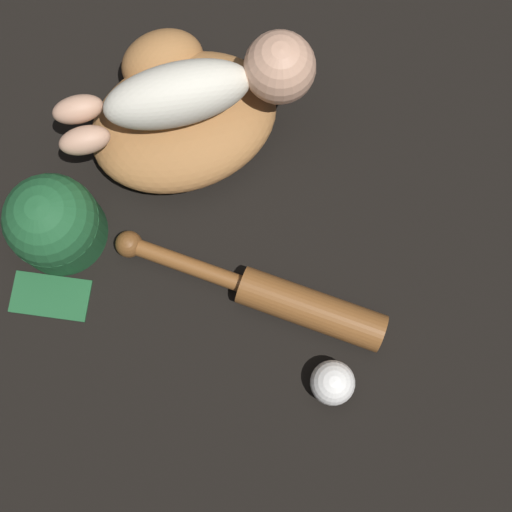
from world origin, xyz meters
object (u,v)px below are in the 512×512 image
baseball_glove (182,110)px  baby_figure (208,86)px  baseball (333,383)px  baseball_cap (53,224)px  baseball_bat (280,298)px

baseball_glove → baby_figure: baby_figure is taller
baseball → baseball_cap: size_ratio=0.32×
baseball_glove → baseball_cap: size_ratio=1.63×
baseball → baseball_cap: 0.50m
baby_figure → baseball: baby_figure is taller
baseball_glove → baseball_bat: baseball_glove is taller
baseball_bat → baseball: baseball is taller
baby_figure → baseball_cap: 0.32m
baseball_bat → baseball_cap: bearing=126.4°
baseball_bat → baseball: (-0.01, -0.15, 0.00)m
baby_figure → baseball: size_ratio=5.73×
baseball_bat → baseball_cap: 0.38m
baseball_glove → baseball_bat: (-0.05, -0.34, -0.02)m
baseball_glove → baseball_bat: 0.35m
baseball_glove → baseball: 0.50m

